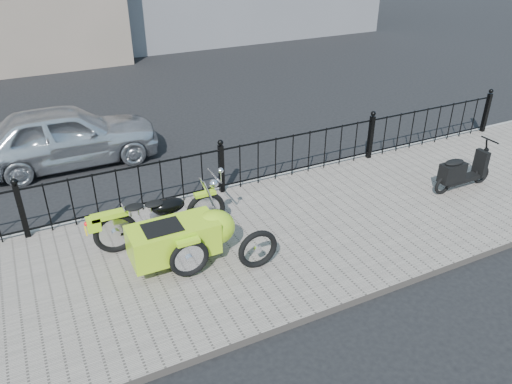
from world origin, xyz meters
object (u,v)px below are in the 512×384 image
spare_tire (258,249)px  motorcycle_sidecar (182,232)px  scooter (461,172)px  sedan_car (66,136)px

spare_tire → motorcycle_sidecar: bearing=141.9°
motorcycle_sidecar → scooter: (5.51, -0.25, -0.11)m
motorcycle_sidecar → spare_tire: bearing=-38.1°
scooter → sedan_car: sedan_car is taller
spare_tire → sedan_car: bearing=110.3°
motorcycle_sidecar → sedan_car: bearing=102.8°
scooter → spare_tire: (-4.58, -0.47, -0.05)m
spare_tire → sedan_car: size_ratio=0.16×
scooter → spare_tire: size_ratio=2.19×
motorcycle_sidecar → scooter: 5.52m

